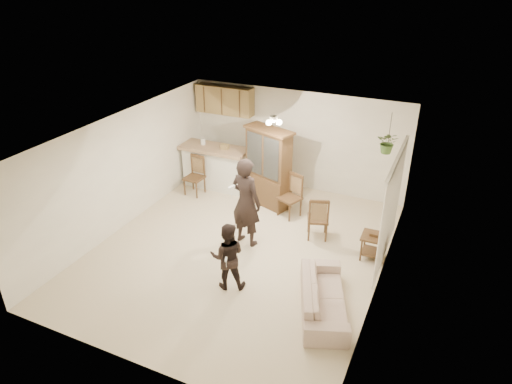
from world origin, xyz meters
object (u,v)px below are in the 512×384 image
at_px(child, 227,255).
at_px(chair_hutch_left, 289,205).
at_px(adult, 246,204).
at_px(chair_hutch_right, 317,225).
at_px(sofa, 324,292).
at_px(side_table, 373,246).
at_px(china_hutch, 269,168).
at_px(chair_bar, 195,184).

bearing_deg(child, chair_hutch_left, -115.56).
bearing_deg(adult, chair_hutch_right, -135.93).
distance_m(sofa, side_table, 1.88).
bearing_deg(child, adult, -100.80).
relative_size(child, chair_hutch_left, 1.34).
bearing_deg(sofa, china_hutch, 16.39).
xyz_separation_m(side_table, chair_hutch_right, (-1.22, 0.29, 0.01)).
height_order(china_hutch, chair_hutch_right, china_hutch).
bearing_deg(adult, child, 114.73).
relative_size(china_hutch, chair_hutch_left, 1.89).
bearing_deg(chair_hutch_right, side_table, 147.56).
distance_m(adult, chair_bar, 2.64).
relative_size(child, chair_hutch_right, 1.38).
height_order(adult, side_table, adult).
distance_m(child, chair_bar, 3.80).
bearing_deg(side_table, chair_bar, 168.47).
height_order(sofa, chair_hutch_right, chair_hutch_right).
relative_size(side_table, chair_hutch_right, 0.58).
xyz_separation_m(adult, chair_bar, (-2.12, 1.45, -0.62)).
xyz_separation_m(adult, china_hutch, (-0.25, 1.74, 0.04)).
xyz_separation_m(adult, chair_hutch_right, (1.28, 0.80, -0.62)).
xyz_separation_m(china_hutch, chair_hutch_left, (0.67, -0.34, -0.65)).
xyz_separation_m(adult, chair_hutch_left, (0.42, 1.39, -0.62)).
height_order(adult, china_hutch, china_hutch).
distance_m(china_hutch, chair_hutch_left, 1.00).
xyz_separation_m(child, side_table, (2.17, 1.94, -0.41)).
bearing_deg(child, chair_hutch_right, -136.68).
height_order(china_hutch, chair_hutch_left, china_hutch).
relative_size(adult, chair_hutch_left, 1.79).
relative_size(adult, chair_hutch_right, 1.84).
xyz_separation_m(side_table, chair_bar, (-4.61, 0.94, 0.01)).
distance_m(china_hutch, side_table, 3.08).
relative_size(adult, side_table, 3.19).
bearing_deg(chair_hutch_left, china_hutch, 176.07).
xyz_separation_m(chair_bar, chair_hutch_right, (3.40, -0.65, -0.00)).
xyz_separation_m(sofa, china_hutch, (-2.30, 3.06, 0.57)).
bearing_deg(chair_hutch_left, sofa, -35.69).
xyz_separation_m(china_hutch, side_table, (2.74, -1.23, -0.67)).
height_order(adult, child, adult).
bearing_deg(chair_hutch_left, side_table, 0.13).
distance_m(china_hutch, chair_bar, 2.01).
bearing_deg(chair_bar, chair_hutch_right, -7.20).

